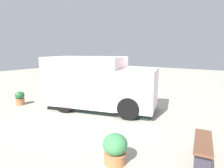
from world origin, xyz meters
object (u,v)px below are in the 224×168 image
Objects in this scene: food_truck at (99,85)px; planter_flowering_side at (138,82)px; planter_flowering_far at (20,98)px; plaza_bench at (203,146)px; planter_flowering_near at (115,148)px; person_customer at (116,80)px.

planter_flowering_side is (0.98, -5.93, -0.78)m from food_truck.
planter_flowering_side is at bearing -80.64° from food_truck.
planter_flowering_side reaches higher than planter_flowering_far.
planter_flowering_side is 0.47× the size of plaza_bench.
planter_flowering_far is at bearing -12.88° from planter_flowering_near.
planter_flowering_far is at bearing -1.20° from plaza_bench.
person_customer is 0.59× the size of plaza_bench.
plaza_bench is (-1.67, -1.32, -0.01)m from planter_flowering_near.
planter_flowering_far is (3.55, 1.68, -0.78)m from food_truck.
planter_flowering_far is at bearing 25.26° from food_truck.
food_truck reaches higher than planter_flowering_side.
plaza_bench is (-8.21, 0.17, 0.03)m from planter_flowering_far.
food_truck reaches higher than planter_flowering_far.
planter_flowering_near reaches higher than planter_flowering_side.
planter_flowering_side is (-2.58, -7.60, 0.00)m from planter_flowering_far.
plaza_bench is (-7.45, 7.49, 0.04)m from person_customer.
person_customer reaches higher than planter_flowering_side.
planter_flowering_near is at bearing 38.39° from plaza_bench.
person_customer is (2.80, -5.64, -0.79)m from food_truck.
planter_flowering_side is at bearing -66.47° from planter_flowering_near.
person_customer is at bearing -45.16° from plaza_bench.
planter_flowering_near is 1.07× the size of planter_flowering_side.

